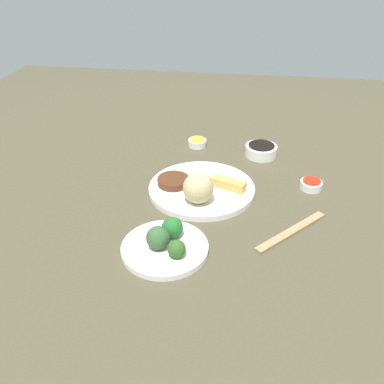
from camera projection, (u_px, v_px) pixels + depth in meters
name	position (u px, v px, depth m)	size (l,w,h in m)	color
tabletop	(203.00, 188.00, 1.15)	(2.20, 2.20, 0.02)	#4B4530
main_plate	(201.00, 189.00, 1.12)	(0.29, 0.29, 0.02)	white
rice_scoop	(197.00, 188.00, 1.03)	(0.08, 0.08, 0.08)	tan
spring_roll	(228.00, 184.00, 1.10)	(0.09, 0.03, 0.03)	gold
crab_rangoon_wonton	(204.00, 171.00, 1.17)	(0.08, 0.07, 0.01)	beige
stir_fry_heap	(173.00, 181.00, 1.12)	(0.09, 0.09, 0.02)	#4F2B17
broccoli_plate	(165.00, 248.00, 0.90)	(0.19, 0.19, 0.01)	white
broccoli_floret_0	(172.00, 227.00, 0.92)	(0.05, 0.05, 0.05)	#216527
broccoli_floret_1	(158.00, 238.00, 0.88)	(0.05, 0.05, 0.05)	#33592F
broccoli_floret_2	(177.00, 249.00, 0.86)	(0.04, 0.04, 0.04)	#2F5B21
soy_sauce_bowl	(261.00, 151.00, 1.29)	(0.10, 0.10, 0.03)	white
soy_sauce_bowl_liquid	(262.00, 145.00, 1.28)	(0.08, 0.08, 0.00)	black
sauce_ramekin_hot_mustard	(197.00, 143.00, 1.36)	(0.06, 0.06, 0.02)	white
sauce_ramekin_hot_mustard_liquid	(197.00, 139.00, 1.35)	(0.05, 0.05, 0.00)	yellow
sauce_ramekin_sweet_and_sour	(311.00, 185.00, 1.13)	(0.06, 0.06, 0.02)	white
sauce_ramekin_sweet_and_sour_liquid	(312.00, 181.00, 1.12)	(0.05, 0.05, 0.00)	red
chopsticks_pair	(291.00, 232.00, 0.96)	(0.23, 0.02, 0.01)	#9E8156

